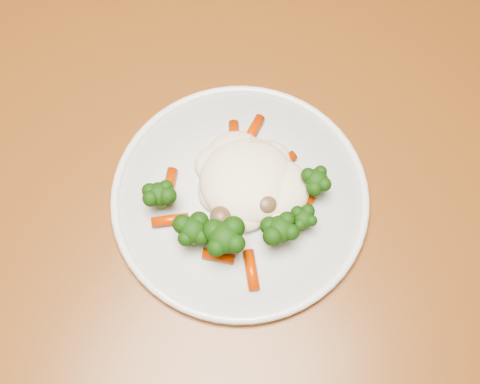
# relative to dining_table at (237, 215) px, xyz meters

# --- Properties ---
(dining_table) EXTENTS (1.34, 1.07, 0.75)m
(dining_table) POSITION_rel_dining_table_xyz_m (0.00, 0.00, 0.00)
(dining_table) COLOR brown
(dining_table) RESTS_ON ground
(plate) EXTENTS (0.29, 0.29, 0.01)m
(plate) POSITION_rel_dining_table_xyz_m (0.01, -0.01, 0.11)
(plate) COLOR silver
(plate) RESTS_ON dining_table
(meal) EXTENTS (0.19, 0.19, 0.05)m
(meal) POSITION_rel_dining_table_xyz_m (0.02, -0.02, 0.13)
(meal) COLOR #FCEECA
(meal) RESTS_ON plate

